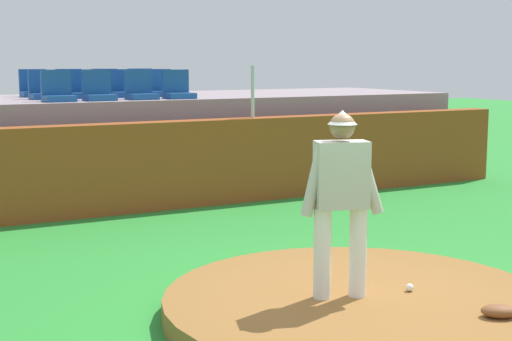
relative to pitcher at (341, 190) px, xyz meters
name	(u,v)px	position (x,y,z in m)	size (l,w,h in m)	color
ground_plane	(357,317)	(0.18, -0.03, -1.20)	(60.00, 60.00, 0.00)	#2A8A30
pitchers_mound	(358,306)	(0.18, -0.03, -1.09)	(3.59, 3.59, 0.21)	brown
pitcher	(341,190)	(0.00, 0.00, 0.00)	(0.76, 0.38, 1.70)	white
baseball	(410,287)	(0.67, -0.17, -0.95)	(0.07, 0.07, 0.07)	white
fielding_glove	(499,311)	(0.86, -1.09, -0.93)	(0.30, 0.20, 0.11)	brown
brick_barrier	(145,167)	(0.18, 5.63, -0.50)	(14.16, 0.40, 1.39)	#92441C
fence_post_right	(253,92)	(2.09, 5.63, 0.63)	(0.06, 0.06, 0.87)	silver
bleacher_platform	(101,143)	(0.18, 8.00, -0.35)	(13.61, 3.43, 1.68)	gray
stadium_chair_0	(58,92)	(-0.85, 6.82, 0.64)	(0.48, 0.44, 0.50)	#18488B
stadium_chair_1	(98,91)	(-0.18, 6.82, 0.64)	(0.48, 0.44, 0.50)	#18488B
stadium_chair_2	(140,90)	(0.56, 6.83, 0.64)	(0.48, 0.44, 0.50)	#18488B
stadium_chair_3	(178,90)	(1.23, 6.79, 0.64)	(0.48, 0.44, 0.50)	#18488B
stadium_chair_4	(44,90)	(-0.87, 7.70, 0.64)	(0.48, 0.44, 0.50)	#18488B
stadium_chair_5	(83,89)	(-0.18, 7.72, 0.64)	(0.48, 0.44, 0.50)	#18488B
stadium_chair_6	(124,88)	(0.56, 7.73, 0.64)	(0.48, 0.44, 0.50)	#18488B
stadium_chair_7	(160,88)	(1.25, 7.70, 0.64)	(0.48, 0.44, 0.50)	#18488B
stadium_chair_8	(34,88)	(-0.84, 8.64, 0.64)	(0.48, 0.44, 0.50)	#18488B
stadium_chair_9	(70,88)	(-0.19, 8.59, 0.64)	(0.48, 0.44, 0.50)	#18488B
stadium_chair_10	(106,87)	(0.50, 8.59, 0.64)	(0.48, 0.44, 0.50)	#18488B
stadium_chair_11	(142,86)	(1.23, 8.63, 0.64)	(0.48, 0.44, 0.50)	#18488B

